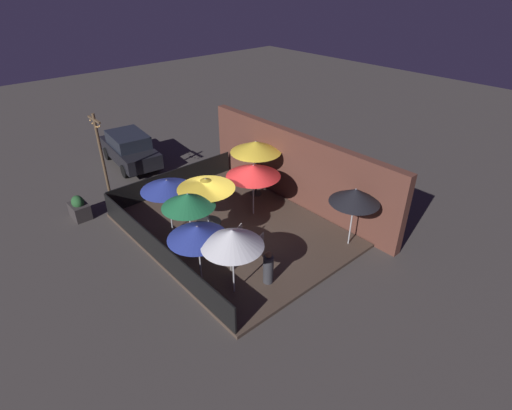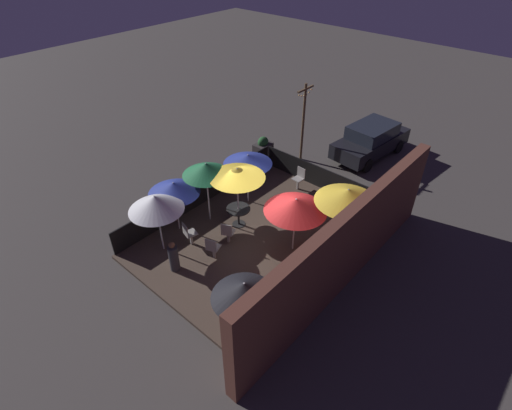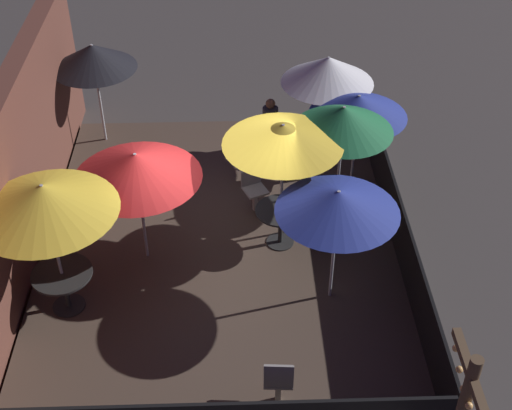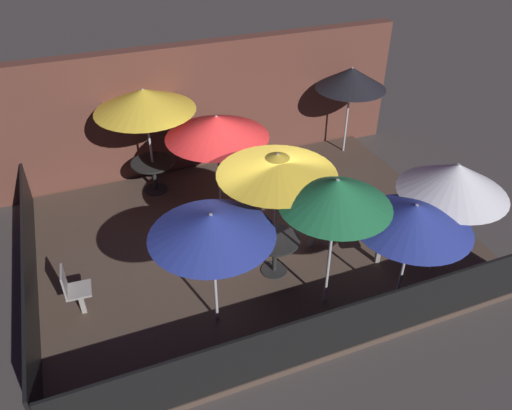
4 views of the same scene
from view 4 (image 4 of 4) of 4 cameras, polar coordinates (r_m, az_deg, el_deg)
ground_plane at (r=10.09m, az=-0.33°, el=-4.24°), size 60.00×60.00×0.00m
patio_deck at (r=10.06m, az=-0.33°, el=-3.98°), size 8.28×6.25×0.12m
building_wall at (r=12.04m, az=-6.28°, el=11.01°), size 9.88×0.36×3.06m
fence_front at (r=7.69m, az=8.30°, el=-14.33°), size 8.08×0.05×0.95m
fence_side_left at (r=9.40m, az=-24.47°, el=-6.86°), size 0.05×6.05×0.95m
patio_umbrella_0 at (r=7.93m, az=2.43°, el=4.69°), size 1.97×1.97×2.45m
patio_umbrella_1 at (r=10.64m, az=-12.68°, el=11.63°), size 2.10×2.10×2.43m
patio_umbrella_2 at (r=7.16m, az=-5.12°, el=-2.31°), size 1.88×1.88×2.14m
patio_umbrella_3 at (r=9.95m, az=-4.50°, el=8.92°), size 2.08×2.08×2.13m
patio_umbrella_4 at (r=8.73m, az=21.79°, el=2.81°), size 1.81×1.81×2.25m
patio_umbrella_5 at (r=7.38m, az=9.17°, el=1.38°), size 1.71×1.71×2.46m
patio_umbrella_6 at (r=7.89m, az=17.67°, el=-1.22°), size 1.81×1.81×2.02m
patio_umbrella_7 at (r=12.42m, az=10.84°, el=14.06°), size 1.71×1.71×2.21m
dining_table_0 at (r=8.90m, az=2.17°, el=-4.67°), size 0.89×0.89×0.74m
dining_table_1 at (r=11.35m, az=-11.66°, el=4.21°), size 0.95×0.95×0.73m
patio_chair_0 at (r=10.14m, az=10.64°, el=-0.34°), size 0.51×0.51×0.92m
patio_chair_1 at (r=9.42m, az=14.42°, el=-3.92°), size 0.49×0.49×0.94m
patio_chair_2 at (r=9.62m, az=6.62°, el=-2.11°), size 0.53×0.53×0.91m
patio_chair_3 at (r=8.67m, az=-20.07°, el=-9.07°), size 0.43×0.43×0.96m
patron_0 at (r=10.35m, az=17.85°, el=-0.65°), size 0.38×0.38×1.15m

